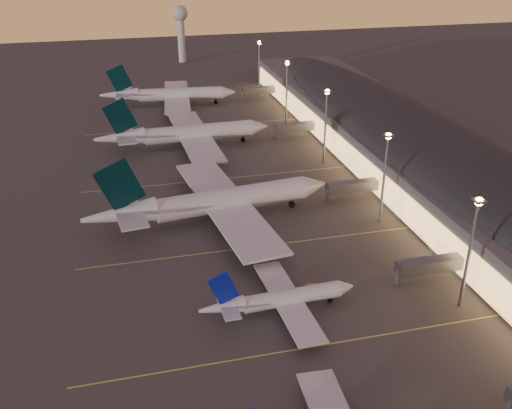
{
  "coord_description": "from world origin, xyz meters",
  "views": [
    {
      "loc": [
        -31.0,
        -87.17,
        73.7
      ],
      "look_at": [
        2.0,
        45.0,
        7.0
      ],
      "focal_mm": 40.0,
      "sensor_mm": 36.0,
      "label": 1
    }
  ],
  "objects_px": {
    "airliner_wide_far": "(169,95)",
    "baggage_tug_c": "(310,287)",
    "airliner_narrow_north": "(279,299)",
    "airliner_wide_near": "(212,203)",
    "radar_tower": "(181,24)",
    "airliner_wide_mid": "(184,134)"
  },
  "relations": [
    {
      "from": "airliner_wide_mid",
      "to": "radar_tower",
      "type": "bearing_deg",
      "value": 80.74
    },
    {
      "from": "airliner_wide_mid",
      "to": "airliner_wide_far",
      "type": "height_order",
      "value": "airliner_wide_mid"
    },
    {
      "from": "airliner_wide_far",
      "to": "baggage_tug_c",
      "type": "height_order",
      "value": "airliner_wide_far"
    },
    {
      "from": "airliner_wide_near",
      "to": "airliner_wide_mid",
      "type": "relative_size",
      "value": 1.08
    },
    {
      "from": "airliner_narrow_north",
      "to": "baggage_tug_c",
      "type": "xyz_separation_m",
      "value": [
        9.36,
        6.57,
        -2.71
      ]
    },
    {
      "from": "airliner_narrow_north",
      "to": "airliner_wide_far",
      "type": "height_order",
      "value": "airliner_wide_far"
    },
    {
      "from": "airliner_narrow_north",
      "to": "baggage_tug_c",
      "type": "height_order",
      "value": "airliner_narrow_north"
    },
    {
      "from": "airliner_narrow_north",
      "to": "airliner_wide_near",
      "type": "height_order",
      "value": "airliner_wide_near"
    },
    {
      "from": "airliner_wide_mid",
      "to": "airliner_wide_far",
      "type": "bearing_deg",
      "value": 87.3
    },
    {
      "from": "airliner_narrow_north",
      "to": "airliner_wide_mid",
      "type": "bearing_deg",
      "value": 90.76
    },
    {
      "from": "baggage_tug_c",
      "to": "airliner_narrow_north",
      "type": "bearing_deg",
      "value": -127.13
    },
    {
      "from": "airliner_wide_near",
      "to": "radar_tower",
      "type": "bearing_deg",
      "value": 77.71
    },
    {
      "from": "airliner_narrow_north",
      "to": "radar_tower",
      "type": "xyz_separation_m",
      "value": [
        12.42,
        252.55,
        18.71
      ]
    },
    {
      "from": "airliner_wide_far",
      "to": "baggage_tug_c",
      "type": "bearing_deg",
      "value": -78.63
    },
    {
      "from": "airliner_wide_near",
      "to": "radar_tower",
      "type": "height_order",
      "value": "radar_tower"
    },
    {
      "from": "airliner_wide_near",
      "to": "baggage_tug_c",
      "type": "distance_m",
      "value": 41.05
    },
    {
      "from": "airliner_wide_mid",
      "to": "baggage_tug_c",
      "type": "distance_m",
      "value": 99.06
    },
    {
      "from": "airliner_wide_far",
      "to": "radar_tower",
      "type": "xyz_separation_m",
      "value": [
        17.87,
        91.71,
        16.86
      ]
    },
    {
      "from": "airliner_wide_far",
      "to": "baggage_tug_c",
      "type": "xyz_separation_m",
      "value": [
        14.81,
        -154.27,
        -4.56
      ]
    },
    {
      "from": "airliner_narrow_north",
      "to": "radar_tower",
      "type": "height_order",
      "value": "radar_tower"
    },
    {
      "from": "airliner_narrow_north",
      "to": "baggage_tug_c",
      "type": "distance_m",
      "value": 11.75
    },
    {
      "from": "airliner_wide_mid",
      "to": "baggage_tug_c",
      "type": "xyz_separation_m",
      "value": [
        15.31,
        -97.75,
        -4.83
      ]
    }
  ]
}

